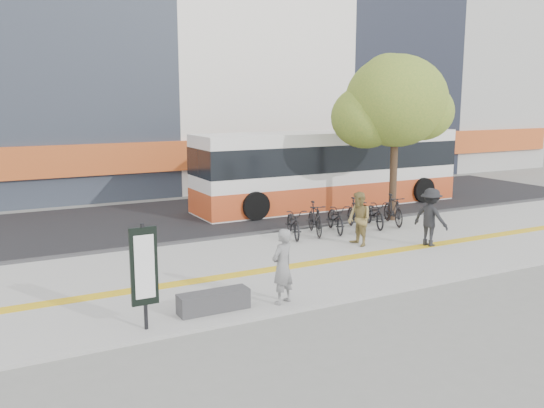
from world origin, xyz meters
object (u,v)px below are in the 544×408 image
bus (330,171)px  seated_woman (282,266)px  bench (214,301)px  pedestrian_tan (359,219)px  signboard (144,268)px  street_tree (393,103)px  pedestrian_dark (431,217)px

bus → seated_woman: size_ratio=6.95×
bench → pedestrian_tan: bearing=27.3°
seated_woman → pedestrian_tan: (4.70, 3.50, -0.01)m
bench → pedestrian_tan: (6.28, 3.24, 0.63)m
seated_woman → signboard: bearing=-21.3°
bus → seated_woman: bus is taller
bench → pedestrian_tan: size_ratio=0.93×
street_tree → pedestrian_tan: size_ratio=3.67×
bench → street_tree: (9.78, 6.02, 4.21)m
signboard → bus: 14.89m
bench → pedestrian_dark: bearing=14.8°
pedestrian_tan → pedestrian_dark: 2.25m
street_tree → seated_woman: street_tree is taller
bus → pedestrian_dark: 7.62m
street_tree → signboard: bearing=-150.9°
bench → pedestrian_dark: (8.27, 2.19, 0.70)m
bus → street_tree: bearing=-84.4°
signboard → seated_woman: size_ratio=1.26×
bench → signboard: size_ratio=0.73×
bench → street_tree: bearing=31.6°
bus → seated_woman: bearing=-128.2°
signboard → bench: bearing=10.8°
pedestrian_tan → bus: bearing=154.9°
street_tree → pedestrian_tan: bearing=-141.5°
bus → bench: bearing=-134.2°
pedestrian_dark → pedestrian_tan: bearing=48.1°
bench → street_tree: street_tree is taller
pedestrian_dark → bench: bearing=90.9°
street_tree → pedestrian_dark: street_tree is taller
signboard → seated_woman: (3.18, 0.05, -0.42)m
bench → seated_woman: size_ratio=0.92×
pedestrian_dark → bus: bearing=-22.6°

